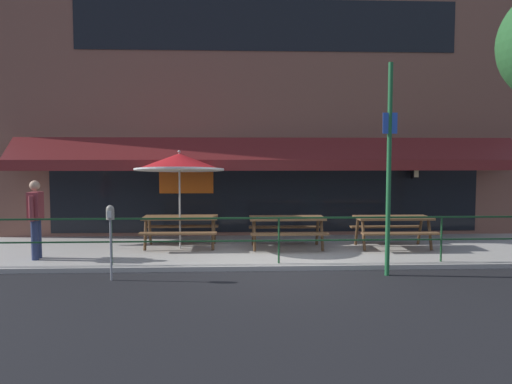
{
  "coord_description": "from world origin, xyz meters",
  "views": [
    {
      "loc": [
        -0.94,
        -9.95,
        2.33
      ],
      "look_at": [
        -0.42,
        1.6,
        1.5
      ],
      "focal_mm": 35.0,
      "sensor_mm": 36.0,
      "label": 1
    }
  ],
  "objects_px": {
    "picnic_table_left": "(181,223)",
    "picnic_table_centre": "(287,224)",
    "parking_meter_near": "(110,220)",
    "street_sign_pole": "(389,167)",
    "pedestrian_walking": "(36,215)",
    "picnic_table_right": "(393,223)",
    "patio_umbrella_left": "(179,163)"
  },
  "relations": [
    {
      "from": "parking_meter_near",
      "to": "picnic_table_centre",
      "type": "bearing_deg",
      "value": 35.6
    },
    {
      "from": "parking_meter_near",
      "to": "street_sign_pole",
      "type": "distance_m",
      "value": 5.39
    },
    {
      "from": "picnic_table_left",
      "to": "patio_umbrella_left",
      "type": "relative_size",
      "value": 0.76
    },
    {
      "from": "picnic_table_left",
      "to": "street_sign_pole",
      "type": "bearing_deg",
      "value": -31.64
    },
    {
      "from": "picnic_table_right",
      "to": "parking_meter_near",
      "type": "xyz_separation_m",
      "value": [
        -6.17,
        -2.52,
        0.44
      ]
    },
    {
      "from": "picnic_table_left",
      "to": "street_sign_pole",
      "type": "height_order",
      "value": "street_sign_pole"
    },
    {
      "from": "picnic_table_centre",
      "to": "patio_umbrella_left",
      "type": "relative_size",
      "value": 0.76
    },
    {
      "from": "pedestrian_walking",
      "to": "parking_meter_near",
      "type": "relative_size",
      "value": 1.2
    },
    {
      "from": "picnic_table_right",
      "to": "patio_umbrella_left",
      "type": "xyz_separation_m",
      "value": [
        -5.16,
        0.14,
        1.47
      ]
    },
    {
      "from": "patio_umbrella_left",
      "to": "picnic_table_right",
      "type": "bearing_deg",
      "value": -1.54
    },
    {
      "from": "picnic_table_left",
      "to": "picnic_table_centre",
      "type": "height_order",
      "value": "same"
    },
    {
      "from": "pedestrian_walking",
      "to": "street_sign_pole",
      "type": "bearing_deg",
      "value": -11.01
    },
    {
      "from": "picnic_table_right",
      "to": "street_sign_pole",
      "type": "relative_size",
      "value": 0.44
    },
    {
      "from": "parking_meter_near",
      "to": "street_sign_pole",
      "type": "bearing_deg",
      "value": 1.66
    },
    {
      "from": "picnic_table_centre",
      "to": "pedestrian_walking",
      "type": "relative_size",
      "value": 1.05
    },
    {
      "from": "parking_meter_near",
      "to": "street_sign_pole",
      "type": "xyz_separation_m",
      "value": [
        5.3,
        0.15,
        0.97
      ]
    },
    {
      "from": "patio_umbrella_left",
      "to": "picnic_table_centre",
      "type": "bearing_deg",
      "value": -2.1
    },
    {
      "from": "picnic_table_left",
      "to": "picnic_table_right",
      "type": "distance_m",
      "value": 5.17
    },
    {
      "from": "pedestrian_walking",
      "to": "street_sign_pole",
      "type": "relative_size",
      "value": 0.42
    },
    {
      "from": "patio_umbrella_left",
      "to": "pedestrian_walking",
      "type": "bearing_deg",
      "value": -159.88
    },
    {
      "from": "picnic_table_centre",
      "to": "street_sign_pole",
      "type": "xyz_separation_m",
      "value": [
        1.71,
        -2.42,
        1.41
      ]
    },
    {
      "from": "picnic_table_right",
      "to": "patio_umbrella_left",
      "type": "distance_m",
      "value": 5.37
    },
    {
      "from": "picnic_table_centre",
      "to": "parking_meter_near",
      "type": "bearing_deg",
      "value": -144.4
    },
    {
      "from": "picnic_table_left",
      "to": "patio_umbrella_left",
      "type": "xyz_separation_m",
      "value": [
        0.0,
        -0.14,
        1.47
      ]
    },
    {
      "from": "picnic_table_right",
      "to": "pedestrian_walking",
      "type": "xyz_separation_m",
      "value": [
        -8.15,
        -0.96,
        0.35
      ]
    },
    {
      "from": "picnic_table_right",
      "to": "patio_umbrella_left",
      "type": "relative_size",
      "value": 0.76
    },
    {
      "from": "picnic_table_centre",
      "to": "picnic_table_left",
      "type": "bearing_deg",
      "value": 174.89
    },
    {
      "from": "picnic_table_left",
      "to": "picnic_table_right",
      "type": "xyz_separation_m",
      "value": [
        5.16,
        -0.27,
        0.0
      ]
    },
    {
      "from": "parking_meter_near",
      "to": "patio_umbrella_left",
      "type": "bearing_deg",
      "value": 69.32
    },
    {
      "from": "pedestrian_walking",
      "to": "street_sign_pole",
      "type": "xyz_separation_m",
      "value": [
        7.28,
        -1.42,
        1.06
      ]
    },
    {
      "from": "picnic_table_centre",
      "to": "parking_meter_near",
      "type": "height_order",
      "value": "parking_meter_near"
    },
    {
      "from": "patio_umbrella_left",
      "to": "street_sign_pole",
      "type": "relative_size",
      "value": 0.58
    }
  ]
}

